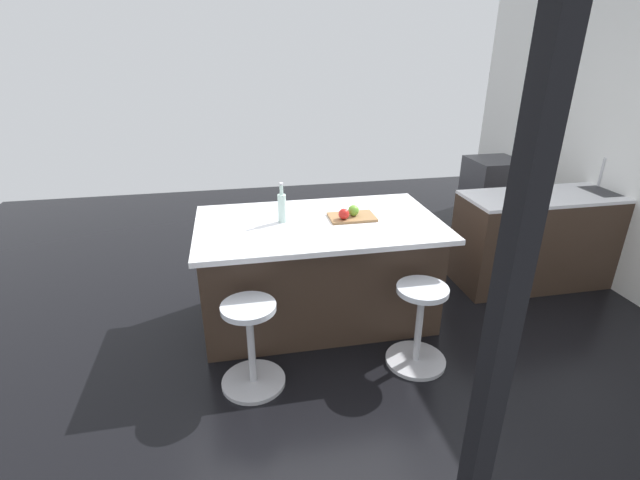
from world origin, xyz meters
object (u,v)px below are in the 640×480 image
(apple_red, at_px, (344,214))
(apple_green, at_px, (354,211))
(oven_range, at_px, (491,193))
(stool_middle, at_px, (251,348))
(water_bottle, at_px, (282,207))
(stool_by_window, at_px, (419,328))
(cutting_board, at_px, (352,217))
(kitchen_island, at_px, (318,270))

(apple_red, relative_size, apple_green, 0.98)
(oven_range, relative_size, apple_green, 10.00)
(stool_middle, bearing_deg, water_bottle, -113.30)
(apple_red, bearing_deg, apple_green, -147.26)
(stool_by_window, height_order, apple_green, apple_green)
(cutting_board, bearing_deg, stool_by_window, 114.50)
(stool_by_window, bearing_deg, cutting_board, -65.50)
(stool_by_window, height_order, cutting_board, cutting_board)
(cutting_board, height_order, water_bottle, water_bottle)
(cutting_board, xyz_separation_m, apple_green, (-0.01, -0.00, 0.05))
(oven_range, bearing_deg, stool_by_window, 51.02)
(stool_by_window, xyz_separation_m, apple_green, (0.31, -0.71, 0.66))
(stool_middle, distance_m, apple_red, 1.22)
(stool_middle, distance_m, apple_green, 1.31)
(water_bottle, bearing_deg, apple_green, 177.37)
(oven_range, distance_m, water_bottle, 3.38)
(apple_green, height_order, water_bottle, water_bottle)
(kitchen_island, height_order, apple_red, apple_red)
(oven_range, relative_size, cutting_board, 2.40)
(apple_red, bearing_deg, water_bottle, -10.39)
(stool_by_window, bearing_deg, kitchen_island, -51.00)
(stool_middle, height_order, cutting_board, cutting_board)
(oven_range, height_order, stool_by_window, oven_range)
(stool_middle, distance_m, cutting_board, 1.28)
(oven_range, xyz_separation_m, stool_by_window, (1.98, 2.45, -0.13))
(apple_red, bearing_deg, oven_range, -143.00)
(apple_red, distance_m, apple_green, 0.11)
(oven_range, bearing_deg, kitchen_island, 33.64)
(apple_red, bearing_deg, kitchen_island, -23.60)
(water_bottle, bearing_deg, apple_red, 169.61)
(stool_by_window, height_order, water_bottle, water_bottle)
(stool_by_window, relative_size, stool_middle, 1.00)
(stool_by_window, distance_m, water_bottle, 1.35)
(cutting_board, distance_m, apple_red, 0.11)
(stool_middle, relative_size, apple_red, 7.46)
(stool_by_window, xyz_separation_m, stool_middle, (1.19, 0.00, 0.00))
(oven_range, distance_m, stool_middle, 4.01)
(kitchen_island, bearing_deg, apple_green, 175.32)
(stool_by_window, bearing_deg, apple_red, -58.17)
(stool_middle, bearing_deg, kitchen_island, -129.00)
(oven_range, distance_m, apple_green, 2.92)
(oven_range, bearing_deg, cutting_board, 37.05)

